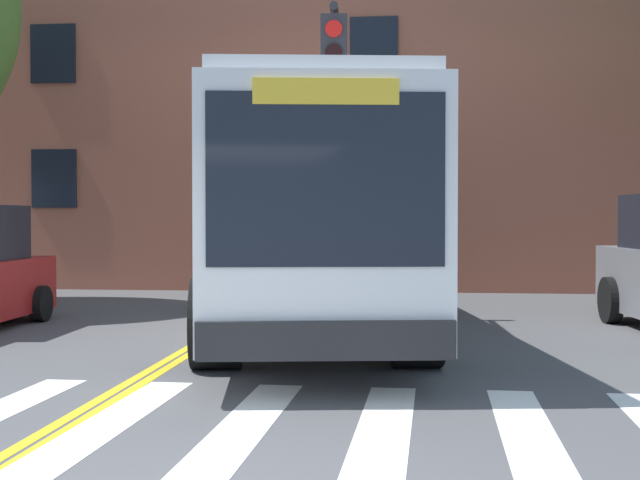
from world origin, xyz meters
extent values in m
cube|color=white|center=(-1.05, 1.71, 0.00)|extent=(0.55, 4.07, 0.01)
cube|color=white|center=(0.11, 1.68, 0.00)|extent=(0.55, 4.07, 0.01)
cube|color=white|center=(1.27, 1.65, 0.00)|extent=(0.55, 4.07, 0.01)
cube|color=white|center=(2.43, 1.62, 0.00)|extent=(0.55, 4.07, 0.01)
cube|color=gold|center=(-1.46, 15.68, 0.00)|extent=(0.12, 36.00, 0.01)
cube|color=gold|center=(-1.30, 15.68, 0.00)|extent=(0.12, 36.00, 0.01)
cube|color=white|center=(-0.09, 8.23, 1.77)|extent=(4.02, 11.40, 2.66)
cube|color=black|center=(1.12, 8.41, 2.03)|extent=(1.52, 10.16, 0.96)
cube|color=black|center=(-1.30, 8.05, 2.03)|extent=(1.52, 10.16, 0.96)
cube|color=black|center=(0.73, 2.70, 2.09)|extent=(2.16, 0.34, 1.59)
cube|color=yellow|center=(0.73, 2.70, 2.88)|extent=(1.32, 0.22, 0.24)
cube|color=#232326|center=(0.73, 2.67, 0.62)|extent=(2.36, 0.44, 0.36)
cube|color=silver|center=(-0.09, 8.23, 3.18)|extent=(3.81, 10.93, 0.16)
cylinder|color=black|center=(1.56, 4.98, 0.53)|extent=(0.71, 1.13, 1.06)
cylinder|color=black|center=(-0.73, 4.64, 0.53)|extent=(0.71, 1.13, 1.06)
cylinder|color=black|center=(0.69, 10.89, 0.53)|extent=(0.71, 1.13, 1.06)
cylinder|color=black|center=(-1.60, 10.55, 0.53)|extent=(0.71, 1.13, 1.06)
cylinder|color=black|center=(0.53, 11.97, 0.53)|extent=(0.71, 1.13, 1.06)
cylinder|color=black|center=(-1.76, 11.64, 0.53)|extent=(0.71, 1.13, 1.06)
cylinder|color=black|center=(-4.64, 8.84, 0.30)|extent=(0.24, 0.61, 0.60)
cylinder|color=black|center=(4.75, 9.60, 0.38)|extent=(0.28, 0.78, 0.76)
cube|color=tan|center=(-0.53, 18.75, 0.61)|extent=(2.11, 4.37, 0.86)
cube|color=black|center=(-0.54, 18.87, 1.40)|extent=(1.76, 2.16, 0.71)
cube|color=white|center=(0.17, 16.65, 0.70)|extent=(0.20, 0.06, 0.14)
cube|color=white|center=(-0.89, 16.57, 0.70)|extent=(0.20, 0.06, 0.14)
cylinder|color=black|center=(0.48, 17.51, 0.33)|extent=(0.27, 0.68, 0.66)
cylinder|color=black|center=(-1.33, 17.36, 0.33)|extent=(0.27, 0.68, 0.66)
cylinder|color=black|center=(0.27, 20.13, 0.33)|extent=(0.27, 0.68, 0.66)
cylinder|color=black|center=(-1.54, 19.99, 0.33)|extent=(0.27, 0.68, 0.66)
cylinder|color=#28282D|center=(0.29, 9.62, 2.52)|extent=(0.16, 0.16, 5.04)
cylinder|color=#28282D|center=(0.39, 7.83, 4.45)|extent=(0.33, 3.59, 0.11)
cube|color=#28282D|center=(0.49, 6.19, 3.85)|extent=(0.36, 0.30, 1.00)
cylinder|color=red|center=(0.50, 6.04, 4.15)|extent=(0.22, 0.04, 0.22)
cylinder|color=black|center=(0.50, 6.04, 3.85)|extent=(0.22, 0.04, 0.22)
cylinder|color=black|center=(0.50, 6.04, 3.55)|extent=(0.22, 0.04, 0.22)
cube|color=#9E5642|center=(0.62, 18.75, 5.32)|extent=(38.22, 7.09, 10.63)
cube|color=black|center=(-7.03, 15.18, 2.66)|extent=(1.10, 0.06, 1.40)
cube|color=black|center=(0.62, 15.18, 2.66)|extent=(1.10, 0.06, 1.40)
cube|color=black|center=(-7.03, 15.18, 5.63)|extent=(1.10, 0.06, 1.40)
cube|color=black|center=(0.62, 15.18, 5.63)|extent=(1.10, 0.06, 1.40)
camera|label=1|loc=(1.51, -5.36, 1.75)|focal=50.00mm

